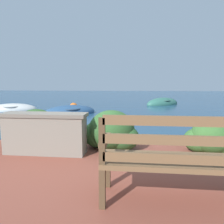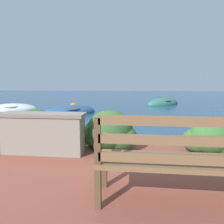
{
  "view_description": "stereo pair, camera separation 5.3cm",
  "coord_description": "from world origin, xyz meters",
  "px_view_note": "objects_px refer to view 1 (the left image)",
  "views": [
    {
      "loc": [
        1.13,
        -3.96,
        1.42
      ],
      "look_at": [
        0.17,
        5.15,
        0.15
      ],
      "focal_mm": 32.0,
      "sensor_mm": 36.0,
      "label": 1
    },
    {
      "loc": [
        1.18,
        -3.95,
        1.42
      ],
      "look_at": [
        0.17,
        5.15,
        0.15
      ],
      "focal_mm": 32.0,
      "sensor_mm": 36.0,
      "label": 2
    }
  ],
  "objects_px": {
    "park_bench": "(179,158)",
    "rowboat_far": "(163,104)",
    "rowboat_nearest": "(70,113)",
    "mooring_buoy": "(74,107)",
    "rowboat_mid": "(13,110)"
  },
  "relations": [
    {
      "from": "park_bench",
      "to": "rowboat_far",
      "type": "relative_size",
      "value": 0.55
    },
    {
      "from": "park_bench",
      "to": "rowboat_nearest",
      "type": "xyz_separation_m",
      "value": [
        -3.49,
        7.33,
        -0.64
      ]
    },
    {
      "from": "rowboat_far",
      "to": "mooring_buoy",
      "type": "relative_size",
      "value": 5.22
    },
    {
      "from": "rowboat_mid",
      "to": "park_bench",
      "type": "bearing_deg",
      "value": 110.89
    },
    {
      "from": "park_bench",
      "to": "rowboat_mid",
      "type": "height_order",
      "value": "park_bench"
    },
    {
      "from": "rowboat_mid",
      "to": "rowboat_far",
      "type": "distance_m",
      "value": 9.48
    },
    {
      "from": "park_bench",
      "to": "rowboat_far",
      "type": "xyz_separation_m",
      "value": [
        1.61,
        12.24,
        -0.63
      ]
    },
    {
      "from": "rowboat_mid",
      "to": "rowboat_far",
      "type": "relative_size",
      "value": 0.96
    },
    {
      "from": "park_bench",
      "to": "mooring_buoy",
      "type": "relative_size",
      "value": 2.86
    },
    {
      "from": "rowboat_far",
      "to": "park_bench",
      "type": "bearing_deg",
      "value": -136.86
    },
    {
      "from": "rowboat_nearest",
      "to": "rowboat_far",
      "type": "height_order",
      "value": "rowboat_far"
    },
    {
      "from": "rowboat_nearest",
      "to": "mooring_buoy",
      "type": "bearing_deg",
      "value": 63.96
    },
    {
      "from": "park_bench",
      "to": "rowboat_mid",
      "type": "relative_size",
      "value": 0.57
    },
    {
      "from": "rowboat_nearest",
      "to": "mooring_buoy",
      "type": "distance_m",
      "value": 2.31
    },
    {
      "from": "park_bench",
      "to": "mooring_buoy",
      "type": "bearing_deg",
      "value": 120.46
    }
  ]
}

